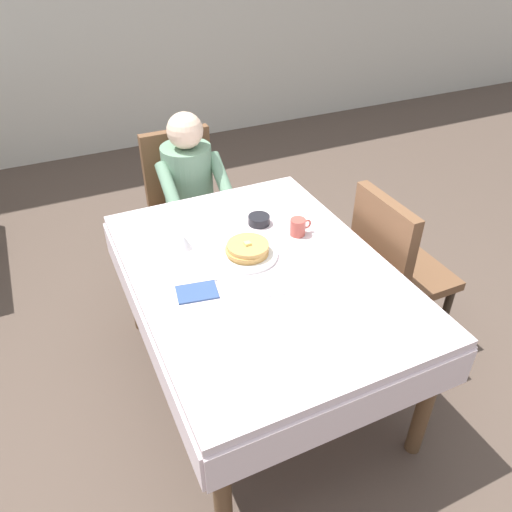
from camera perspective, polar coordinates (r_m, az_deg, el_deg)
ground_plane at (r=2.76m, az=0.44°, el=-13.81°), size 14.00×14.00×0.00m
dining_table_main at (r=2.30m, az=0.51°, el=-3.21°), size 1.12×1.52×0.74m
chair_diner at (r=3.29m, az=-8.15°, el=6.86°), size 0.44×0.45×0.93m
diner_person at (r=3.09m, az=-7.46°, el=7.86°), size 0.40×0.43×1.12m
chair_right_side at (r=2.73m, az=15.29°, el=-0.81°), size 0.45×0.44×0.93m
plate_breakfast at (r=2.32m, az=-0.97°, el=0.13°), size 0.28×0.28×0.02m
breakfast_stack at (r=2.30m, az=-0.98°, el=0.85°), size 0.20×0.20×0.06m
cup_coffee at (r=2.46m, az=4.81°, el=3.31°), size 0.11×0.08×0.08m
bowl_butter at (r=2.55m, az=0.34°, el=4.12°), size 0.11×0.11×0.04m
syrup_pitcher at (r=2.38m, az=-8.20°, el=1.62°), size 0.08×0.08×0.07m
fork_left_of_plate at (r=2.25m, az=-5.18°, el=-1.44°), size 0.03×0.18×0.00m
knife_right_of_plate at (r=2.38m, az=3.41°, el=0.88°), size 0.03×0.20×0.00m
spoon_near_edge at (r=2.11m, az=2.61°, el=-4.34°), size 0.15×0.04×0.00m
napkin_folded at (r=2.13m, az=-6.72°, el=-4.09°), size 0.19×0.15×0.01m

